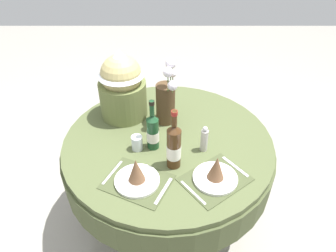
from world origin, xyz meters
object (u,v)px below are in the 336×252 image
object	(u,v)px
dining_table	(168,156)
tumbler_near_right	(137,143)
wine_bottle_left	(174,146)
wine_bottle_centre	(153,131)
flower_vase	(166,99)
place_setting_left	(137,176)
pepper_mill	(204,139)
gift_tub_back_left	(122,82)
place_setting_right	(216,173)

from	to	relation	value
dining_table	tumbler_near_right	size ratio (longest dim) A/B	14.51
wine_bottle_left	wine_bottle_centre	size ratio (longest dim) A/B	1.13
flower_vase	tumbler_near_right	xyz separation A→B (m)	(-0.17, -0.27, -0.13)
place_setting_left	flower_vase	xyz separation A→B (m)	(0.15, 0.54, 0.13)
dining_table	wine_bottle_centre	bearing A→B (deg)	-142.59
flower_vase	pepper_mill	xyz separation A→B (m)	(0.22, -0.28, -0.10)
wine_bottle_centre	flower_vase	bearing A→B (deg)	72.99
wine_bottle_left	gift_tub_back_left	bearing A→B (deg)	123.58
dining_table	tumbler_near_right	distance (m)	0.28
wine_bottle_centre	place_setting_right	bearing A→B (deg)	-38.06
wine_bottle_centre	gift_tub_back_left	bearing A→B (deg)	121.48
flower_vase	tumbler_near_right	bearing A→B (deg)	-122.25
flower_vase	gift_tub_back_left	distance (m)	0.31
place_setting_right	gift_tub_back_left	size ratio (longest dim) A/B	0.91
dining_table	tumbler_near_right	xyz separation A→B (m)	(-0.18, -0.09, 0.19)
flower_vase	gift_tub_back_left	size ratio (longest dim) A/B	0.97
place_setting_right	pepper_mill	xyz separation A→B (m)	(-0.04, 0.24, 0.03)
place_setting_left	wine_bottle_left	size ratio (longest dim) A/B	1.13
dining_table	gift_tub_back_left	bearing A→B (deg)	137.55
flower_vase	wine_bottle_left	bearing A→B (deg)	-84.17
pepper_mill	gift_tub_back_left	world-z (taller)	gift_tub_back_left
place_setting_left	pepper_mill	size ratio (longest dim) A/B	2.43
place_setting_right	tumbler_near_right	size ratio (longest dim) A/B	4.70
wine_bottle_centre	tumbler_near_right	bearing A→B (deg)	-169.50
place_setting_left	dining_table	bearing A→B (deg)	65.04
wine_bottle_left	wine_bottle_centre	bearing A→B (deg)	127.82
wine_bottle_left	pepper_mill	world-z (taller)	wine_bottle_left
tumbler_near_right	place_setting_left	bearing A→B (deg)	-85.86
wine_bottle_left	place_setting_left	bearing A→B (deg)	-146.56
pepper_mill	gift_tub_back_left	bearing A→B (deg)	144.23
tumbler_near_right	flower_vase	bearing A→B (deg)	57.75
dining_table	tumbler_near_right	bearing A→B (deg)	-155.00
dining_table	wine_bottle_left	world-z (taller)	wine_bottle_left
place_setting_left	place_setting_right	distance (m)	0.42
wine_bottle_left	place_setting_right	bearing A→B (deg)	-26.91
dining_table	gift_tub_back_left	size ratio (longest dim) A/B	2.80
wine_bottle_left	dining_table	bearing A→B (deg)	98.06
wine_bottle_centre	pepper_mill	world-z (taller)	wine_bottle_centre
pepper_mill	gift_tub_back_left	xyz separation A→B (m)	(-0.51, 0.36, 0.17)
place_setting_right	gift_tub_back_left	world-z (taller)	gift_tub_back_left
wine_bottle_left	pepper_mill	bearing A→B (deg)	35.69
dining_table	flower_vase	distance (m)	0.37
pepper_mill	place_setting_right	bearing A→B (deg)	-80.23
flower_vase	dining_table	bearing A→B (deg)	-86.82
wine_bottle_left	tumbler_near_right	bearing A→B (deg)	147.35
place_setting_left	tumbler_near_right	size ratio (longest dim) A/B	4.59
place_setting_right	pepper_mill	world-z (taller)	pepper_mill
place_setting_left	wine_bottle_left	world-z (taller)	wine_bottle_left
place_setting_right	tumbler_near_right	world-z (taller)	place_setting_right
place_setting_left	gift_tub_back_left	xyz separation A→B (m)	(-0.13, 0.62, 0.20)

